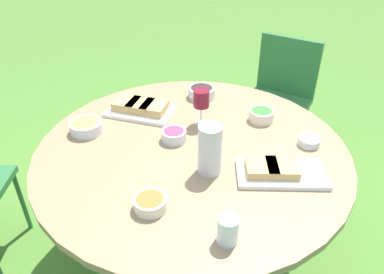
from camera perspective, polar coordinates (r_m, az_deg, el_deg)
ground_plane at (r=2.25m, az=0.00°, el=-17.36°), size 40.00×40.00×0.00m
dining_table at (r=1.80m, az=0.00°, el=-4.36°), size 1.44×1.44×0.75m
chair_far_back at (r=2.81m, az=13.22°, el=6.82°), size 0.61×0.61×0.89m
water_pitcher at (r=1.53m, az=2.74°, el=-1.91°), size 0.11×0.10×0.22m
wine_glass at (r=1.85m, az=1.43°, el=5.74°), size 0.08×0.08×0.19m
platter_bread_main at (r=1.60m, az=12.84°, el=-5.06°), size 0.30×0.41×0.06m
platter_charcuterie at (r=2.01m, az=-7.87°, el=4.41°), size 0.36×0.41×0.06m
bowl_fries at (r=1.90m, az=-15.83°, el=1.57°), size 0.16×0.16×0.06m
bowl_salad at (r=1.96m, az=10.52°, el=3.36°), size 0.13×0.13×0.06m
bowl_olives at (r=2.16m, az=1.45°, el=6.91°), size 0.15×0.15×0.06m
bowl_dip_red at (r=1.77m, az=-2.79°, el=0.34°), size 0.12×0.12×0.05m
bowl_dip_cream at (r=1.83m, az=17.42°, el=-0.59°), size 0.10×0.10×0.04m
bowl_roasted_veg at (r=1.42m, az=-6.39°, el=-9.92°), size 0.13×0.13×0.05m
cup_water_near at (r=1.29m, az=5.48°, el=-13.89°), size 0.07×0.07×0.10m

